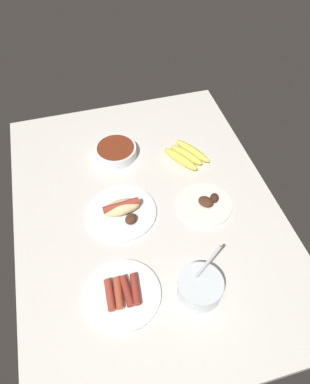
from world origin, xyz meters
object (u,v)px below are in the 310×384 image
object	(u,v)px
banana_bunch	(186,155)
bowl_chili	(116,151)
bowl_coleslaw	(200,287)
plate_sausages	(123,294)
plate_grilled_meat	(206,204)
plate_hotdog_assembled	(122,210)

from	to	relation	value
banana_bunch	bowl_chili	distance (cm)	27.28
bowl_coleslaw	plate_sausages	bearing A→B (deg)	77.40
plate_grilled_meat	bowl_chili	xyz separation A→B (cm)	(32.49, 25.30, 1.50)
plate_sausages	bowl_chili	xyz separation A→B (cm)	(57.02, -9.64, 1.43)
banana_bunch	bowl_coleslaw	bearing A→B (deg)	165.63
plate_sausages	banana_bunch	distance (cm)	59.79
bowl_chili	plate_hotdog_assembled	bearing A→B (deg)	172.61
banana_bunch	bowl_chili	world-z (taller)	bowl_chili
plate_grilled_meat	bowl_coleslaw	bearing A→B (deg)	156.00
plate_sausages	plate_hotdog_assembled	distance (cm)	29.47
bowl_coleslaw	plate_sausages	xyz separation A→B (cm)	(4.88, 21.85, -2.39)
banana_bunch	bowl_chili	size ratio (longest dim) A/B	1.21
bowl_coleslaw	bowl_chili	size ratio (longest dim) A/B	0.96
banana_bunch	plate_grilled_meat	xyz separation A→B (cm)	(-23.62, 0.49, -0.92)
plate_sausages	plate_grilled_meat	bearing A→B (deg)	-54.93
plate_sausages	bowl_chili	distance (cm)	57.85
banana_bunch	plate_grilled_meat	distance (cm)	23.64
plate_hotdog_assembled	banana_bunch	xyz separation A→B (cm)	(19.30, -29.45, 0.04)
plate_hotdog_assembled	plate_grilled_meat	world-z (taller)	plate_hotdog_assembled
plate_sausages	bowl_chili	world-z (taller)	bowl_chili
banana_bunch	plate_grilled_meat	world-z (taller)	same
plate_sausages	plate_grilled_meat	size ratio (longest dim) A/B	1.20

